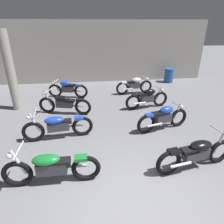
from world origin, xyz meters
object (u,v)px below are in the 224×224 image
object	(u,v)px
motorcycle_right_row_3	(135,85)
oil_drum	(169,75)
support_pillar	(10,72)
motorcycle_right_row_0	(196,153)
motorcycle_left_row_1	(58,126)
motorcycle_left_row_0	(51,167)
motorcycle_left_row_3	(68,89)
motorcycle_right_row_2	(147,98)
motorcycle_left_row_2	(64,103)
motorcycle_right_row_1	(163,117)

from	to	relation	value
motorcycle_right_row_3	oil_drum	world-z (taller)	motorcycle_right_row_3
support_pillar	oil_drum	xyz separation A→B (m)	(8.11, 3.18, -1.18)
support_pillar	motorcycle_right_row_0	xyz separation A→B (m)	(5.57, -4.58, -1.15)
motorcycle_left_row_1	support_pillar	bearing A→B (deg)	127.10
oil_drum	motorcycle_left_row_0	bearing A→B (deg)	-127.59
motorcycle_left_row_0	motorcycle_left_row_3	bearing A→B (deg)	90.50
motorcycle_right_row_2	motorcycle_right_row_3	xyz separation A→B (m)	(-0.08, 1.95, 0.00)
support_pillar	motorcycle_left_row_0	bearing A→B (deg)	-65.53
motorcycle_left_row_2	oil_drum	world-z (taller)	motorcycle_left_row_2
motorcycle_right_row_1	motorcycle_left_row_3	bearing A→B (deg)	132.81
motorcycle_right_row_3	oil_drum	distance (m)	3.25
motorcycle_left_row_0	motorcycle_left_row_2	size ratio (longest dim) A/B	1.02
support_pillar	motorcycle_right_row_3	world-z (taller)	support_pillar
motorcycle_left_row_0	oil_drum	xyz separation A→B (m)	(6.01, 7.80, -0.03)
motorcycle_left_row_3	oil_drum	size ratio (longest dim) A/B	2.29
support_pillar	motorcycle_right_row_1	xyz separation A→B (m)	(5.51, -2.57, -1.14)
support_pillar	motorcycle_left_row_2	distance (m)	2.49
motorcycle_left_row_1	motorcycle_right_row_1	distance (m)	3.48
motorcycle_left_row_1	motorcycle_left_row_2	size ratio (longest dim) A/B	1.02
motorcycle_right_row_2	motorcycle_right_row_3	distance (m)	1.95
motorcycle_left_row_1	motorcycle_right_row_2	xyz separation A→B (m)	(3.51, 2.03, 0.01)
motorcycle_left_row_1	oil_drum	world-z (taller)	motorcycle_left_row_1
motorcycle_right_row_0	support_pillar	bearing A→B (deg)	140.57
motorcycle_right_row_2	motorcycle_left_row_1	bearing A→B (deg)	-150.03
motorcycle_left_row_0	motorcycle_right_row_2	bearing A→B (deg)	49.19
motorcycle_right_row_1	motorcycle_left_row_0	bearing A→B (deg)	-148.86
motorcycle_left_row_3	motorcycle_right_row_0	bearing A→B (deg)	-58.49
motorcycle_right_row_1	motorcycle_right_row_3	size ratio (longest dim) A/B	0.99
motorcycle_left_row_0	motorcycle_left_row_2	world-z (taller)	same
motorcycle_right_row_2	oil_drum	distance (m)	4.61
support_pillar	motorcycle_left_row_1	distance (m)	3.55
motorcycle_left_row_2	motorcycle_left_row_3	world-z (taller)	motorcycle_left_row_2
motorcycle_left_row_1	motorcycle_right_row_3	world-z (taller)	motorcycle_left_row_1
motorcycle_right_row_2	oil_drum	world-z (taller)	motorcycle_right_row_2
motorcycle_left_row_3	motorcycle_right_row_3	xyz separation A→B (m)	(3.40, 0.15, 0.00)
motorcycle_left_row_3	motorcycle_left_row_2	bearing A→B (deg)	-89.89
motorcycle_right_row_1	oil_drum	bearing A→B (deg)	65.62
motorcycle_right_row_0	oil_drum	distance (m)	8.16
motorcycle_right_row_0	motorcycle_right_row_1	bearing A→B (deg)	91.78
motorcycle_right_row_2	motorcycle_left_row_2	bearing A→B (deg)	-177.77
motorcycle_left_row_1	motorcycle_right_row_1	xyz separation A→B (m)	(3.48, 0.11, 0.01)
motorcycle_right_row_1	motorcycle_right_row_2	distance (m)	1.92
motorcycle_left_row_2	motorcycle_right_row_3	distance (m)	3.99
motorcycle_left_row_2	motorcycle_right_row_0	world-z (taller)	same
motorcycle_right_row_3	oil_drum	bearing A→B (deg)	35.24
motorcycle_left_row_0	motorcycle_left_row_1	world-z (taller)	same
oil_drum	motorcycle_right_row_2	bearing A→B (deg)	-123.92
motorcycle_left_row_0	motorcycle_right_row_0	distance (m)	3.46
motorcycle_right_row_2	motorcycle_left_row_3	bearing A→B (deg)	152.60
motorcycle_left_row_2	motorcycle_left_row_0	bearing A→B (deg)	-89.30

